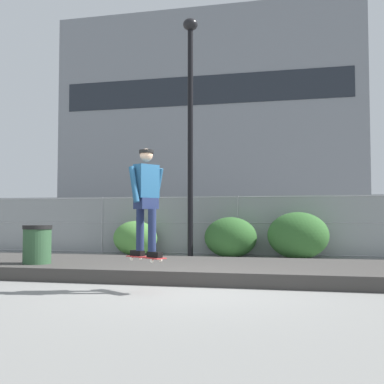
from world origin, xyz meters
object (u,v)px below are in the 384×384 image
(shrub_center, at_px, (231,237))
(street_lamp, at_px, (190,109))
(skater, at_px, (146,195))
(parked_car_mid, at_px, (256,226))
(skateboard, at_px, (146,257))
(trash_bin, at_px, (37,250))
(shrub_right, at_px, (298,235))
(parked_car_near, at_px, (97,226))
(shrub_left, at_px, (135,238))

(shrub_center, bearing_deg, street_lamp, -159.38)
(skater, distance_m, parked_car_mid, 10.92)
(skateboard, xyz_separation_m, trash_bin, (-2.79, 1.45, -0.03))
(skater, distance_m, shrub_right, 7.10)
(parked_car_near, bearing_deg, shrub_left, -51.03)
(skateboard, xyz_separation_m, skater, (0.00, -0.00, 1.00))
(skateboard, height_order, street_lamp, street_lamp)
(parked_car_near, height_order, shrub_center, parked_car_near)
(street_lamp, relative_size, shrub_center, 4.60)
(shrub_center, bearing_deg, skater, -93.58)
(parked_car_mid, bearing_deg, shrub_center, -94.92)
(street_lamp, bearing_deg, trash_bin, -113.65)
(parked_car_mid, xyz_separation_m, shrub_center, (-0.36, -4.22, -0.24))
(shrub_right, bearing_deg, skater, -109.52)
(skateboard, height_order, trash_bin, trash_bin)
(shrub_left, bearing_deg, shrub_right, -2.18)
(parked_car_near, xyz_separation_m, shrub_center, (5.85, -3.69, -0.24))
(shrub_left, bearing_deg, street_lamp, -17.54)
(parked_car_near, bearing_deg, street_lamp, -40.95)
(parked_car_mid, bearing_deg, parked_car_near, -175.07)
(shrub_center, bearing_deg, parked_car_mid, 85.08)
(skater, bearing_deg, parked_car_near, 117.74)
(parked_car_mid, distance_m, shrub_right, 4.52)
(parked_car_near, height_order, trash_bin, parked_car_near)
(street_lamp, xyz_separation_m, shrub_left, (-1.90, 0.60, -3.85))
(skateboard, distance_m, trash_bin, 3.15)
(skater, xyz_separation_m, shrub_right, (2.35, 6.64, -0.88))
(skateboard, height_order, shrub_center, shrub_center)
(skater, height_order, street_lamp, street_lamp)
(skateboard, bearing_deg, shrub_right, 70.48)
(skateboard, xyz_separation_m, shrub_right, (2.35, 6.64, 0.12))
(skateboard, height_order, skater, skater)
(shrub_left, height_order, trash_bin, shrub_left)
(skateboard, bearing_deg, shrub_left, 110.82)
(skater, relative_size, parked_car_mid, 0.38)
(street_lamp, relative_size, parked_car_near, 1.58)
(shrub_left, relative_size, shrub_center, 0.90)
(skater, xyz_separation_m, shrub_center, (0.42, 6.65, -0.96))
(skateboard, xyz_separation_m, street_lamp, (-0.70, 6.23, 3.84))
(parked_car_mid, distance_m, trash_bin, 10.08)
(skater, relative_size, trash_bin, 1.69)
(trash_bin, bearing_deg, shrub_center, 58.30)
(skateboard, bearing_deg, trash_bin, 152.51)
(shrub_right, bearing_deg, parked_car_mid, 110.41)
(parked_car_mid, height_order, shrub_right, parked_car_mid)
(parked_car_near, xyz_separation_m, shrub_right, (7.79, -3.70, -0.17))
(street_lamp, relative_size, parked_car_mid, 1.56)
(shrub_center, bearing_deg, trash_bin, -121.70)
(street_lamp, bearing_deg, shrub_center, 20.62)
(parked_car_near, bearing_deg, shrub_center, -32.21)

